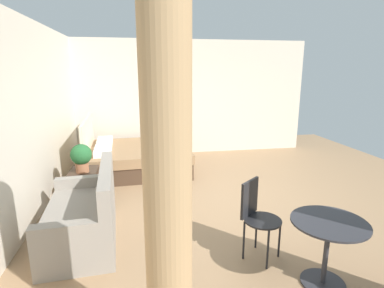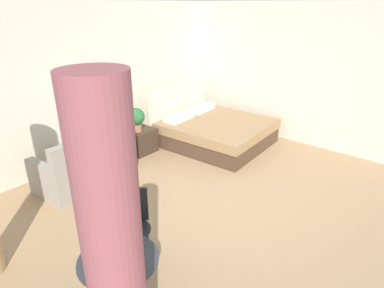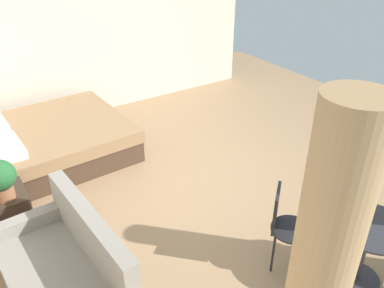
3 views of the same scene
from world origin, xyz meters
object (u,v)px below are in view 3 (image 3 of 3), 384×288
at_px(bed, 50,140).
at_px(potted_plant, 0,178).
at_px(couch, 67,278).
at_px(balcony_table, 367,242).
at_px(cafe_chair_near_window, 284,222).
at_px(nightstand, 9,210).

relative_size(bed, potted_plant, 4.59).
distance_m(bed, couch, 2.78).
xyz_separation_m(balcony_table, cafe_chair_near_window, (0.59, 0.50, 0.06)).
xyz_separation_m(nightstand, potted_plant, (-0.10, -0.00, 0.50)).
xyz_separation_m(bed, potted_plant, (-1.41, 0.84, 0.45)).
relative_size(couch, balcony_table, 2.22).
bearing_deg(nightstand, couch, -170.61).
distance_m(nightstand, potted_plant, 0.51).
bearing_deg(potted_plant, bed, -30.67).
relative_size(bed, balcony_table, 2.96).
bearing_deg(nightstand, cafe_chair_near_window, -133.67).
distance_m(nightstand, cafe_chair_near_window, 3.06).
bearing_deg(couch, bed, -12.66).
relative_size(couch, cafe_chair_near_window, 1.79).
bearing_deg(potted_plant, balcony_table, -133.86).
bearing_deg(couch, potted_plant, 9.90).
bearing_deg(balcony_table, nightstand, 45.11).
bearing_deg(bed, cafe_chair_near_window, -158.20).
distance_m(bed, potted_plant, 1.70).
bearing_deg(couch, cafe_chair_near_window, -109.65).
relative_size(nightstand, cafe_chair_near_window, 0.59).
height_order(nightstand, balcony_table, balcony_table).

